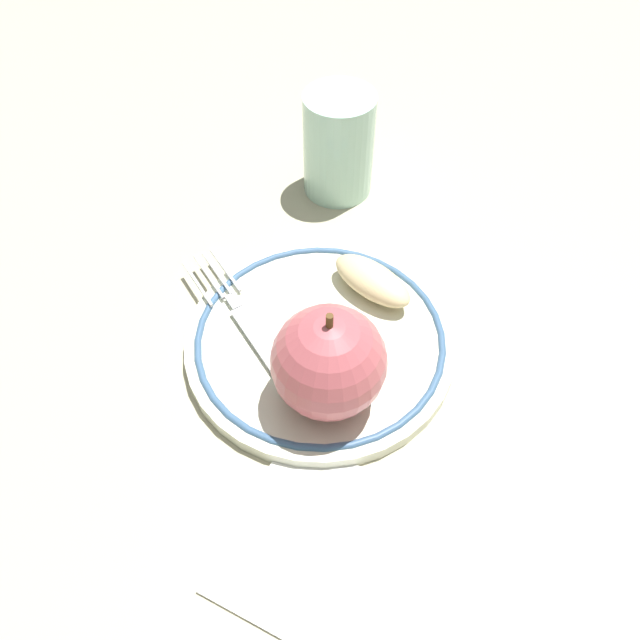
{
  "coord_description": "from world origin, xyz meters",
  "views": [
    {
      "loc": [
        0.15,
        -0.25,
        0.42
      ],
      "look_at": [
        -0.01,
        0.01,
        0.04
      ],
      "focal_mm": 35.0,
      "sensor_mm": 36.0,
      "label": 1
    }
  ],
  "objects_px": {
    "apple_slice_front": "(367,278)",
    "drinking_glass": "(339,145)",
    "plate": "(320,341)",
    "napkin_folded": "(331,549)",
    "apple_red_whole": "(329,362)",
    "fork": "(244,320)"
  },
  "relations": [
    {
      "from": "apple_slice_front",
      "to": "drinking_glass",
      "type": "height_order",
      "value": "drinking_glass"
    },
    {
      "from": "plate",
      "to": "napkin_folded",
      "type": "height_order",
      "value": "plate"
    },
    {
      "from": "apple_red_whole",
      "to": "drinking_glass",
      "type": "relative_size",
      "value": 0.9
    },
    {
      "from": "apple_slice_front",
      "to": "napkin_folded",
      "type": "bearing_deg",
      "value": 124.03
    },
    {
      "from": "apple_slice_front",
      "to": "plate",
      "type": "bearing_deg",
      "value": 94.72
    },
    {
      "from": "plate",
      "to": "apple_red_whole",
      "type": "relative_size",
      "value": 2.35
    },
    {
      "from": "apple_slice_front",
      "to": "fork",
      "type": "xyz_separation_m",
      "value": [
        -0.07,
        -0.09,
        -0.01
      ]
    },
    {
      "from": "drinking_glass",
      "to": "fork",
      "type": "bearing_deg",
      "value": -81.37
    },
    {
      "from": "apple_slice_front",
      "to": "fork",
      "type": "relative_size",
      "value": 0.49
    },
    {
      "from": "apple_red_whole",
      "to": "fork",
      "type": "xyz_separation_m",
      "value": [
        -0.1,
        0.02,
        -0.04
      ]
    },
    {
      "from": "plate",
      "to": "napkin_folded",
      "type": "bearing_deg",
      "value": -55.79
    },
    {
      "from": "apple_slice_front",
      "to": "apple_red_whole",
      "type": "bearing_deg",
      "value": 114.99
    },
    {
      "from": "drinking_glass",
      "to": "napkin_folded",
      "type": "relative_size",
      "value": 0.8
    },
    {
      "from": "apple_slice_front",
      "to": "drinking_glass",
      "type": "relative_size",
      "value": 0.74
    },
    {
      "from": "apple_slice_front",
      "to": "drinking_glass",
      "type": "xyz_separation_m",
      "value": [
        -0.1,
        0.12,
        0.02
      ]
    },
    {
      "from": "plate",
      "to": "apple_slice_front",
      "type": "distance_m",
      "value": 0.07
    },
    {
      "from": "napkin_folded",
      "to": "fork",
      "type": "bearing_deg",
      "value": 142.79
    },
    {
      "from": "apple_red_whole",
      "to": "drinking_glass",
      "type": "xyz_separation_m",
      "value": [
        -0.13,
        0.23,
        -0.01
      ]
    },
    {
      "from": "plate",
      "to": "drinking_glass",
      "type": "distance_m",
      "value": 0.21
    },
    {
      "from": "fork",
      "to": "drinking_glass",
      "type": "distance_m",
      "value": 0.21
    },
    {
      "from": "plate",
      "to": "drinking_glass",
      "type": "relative_size",
      "value": 2.12
    },
    {
      "from": "apple_red_whole",
      "to": "apple_slice_front",
      "type": "xyz_separation_m",
      "value": [
        -0.03,
        0.11,
        -0.03
      ]
    }
  ]
}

